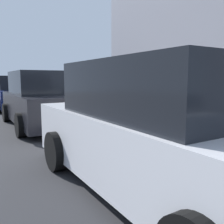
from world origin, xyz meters
name	(u,v)px	position (x,y,z in m)	size (l,w,h in m)	color
ground_plane	(121,129)	(0.00, 0.00, 0.00)	(40.00, 40.00, 0.00)	#28282B
sidewalk_curb	(182,120)	(0.00, -2.50, 0.07)	(18.00, 5.00, 0.14)	gray
suitcase_maroon_1	(223,130)	(-2.85, -0.69, 0.42)	(0.50, 0.22, 0.86)	maroon
suitcase_black_2	(202,126)	(-2.31, -0.72, 0.43)	(0.39, 0.19, 0.91)	black
suitcase_teal_3	(184,123)	(-1.83, -0.64, 0.41)	(0.41, 0.22, 0.78)	#0F606B
suitcase_red_4	(171,118)	(-1.33, -0.69, 0.48)	(0.41, 0.19, 0.96)	red
suitcase_silver_5	(160,115)	(-0.80, -0.77, 0.49)	(0.48, 0.25, 0.94)	#9EA0A8
suitcase_navy_6	(147,112)	(-0.22, -0.78, 0.49)	(0.50, 0.23, 0.91)	navy
suitcase_olive_7	(136,112)	(0.31, -0.75, 0.44)	(0.40, 0.19, 0.91)	#59601E
suitcase_maroon_8	(126,110)	(0.82, -0.72, 0.45)	(0.45, 0.24, 0.67)	maroon
suitcase_black_9	(118,109)	(1.36, -0.74, 0.41)	(0.45, 0.28, 0.59)	black
suitcase_teal_10	(110,108)	(1.87, -0.70, 0.39)	(0.41, 0.26, 0.56)	#0F606B
fire_hydrant	(101,102)	(2.63, -0.72, 0.56)	(0.39, 0.21, 0.80)	#D89E0C
bollard_post	(92,101)	(3.11, -0.57, 0.57)	(0.15, 0.15, 0.86)	#333338
parked_car_white_0	(157,132)	(-3.61, 1.77, 0.80)	(4.62, 2.02, 1.71)	silver
parked_car_charcoal_1	(43,101)	(1.85, 1.77, 0.80)	(4.42, 2.15, 1.72)	black
parked_car_navy_2	(16,94)	(6.90, 1.77, 0.76)	(4.32, 2.06, 1.63)	#141E4C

